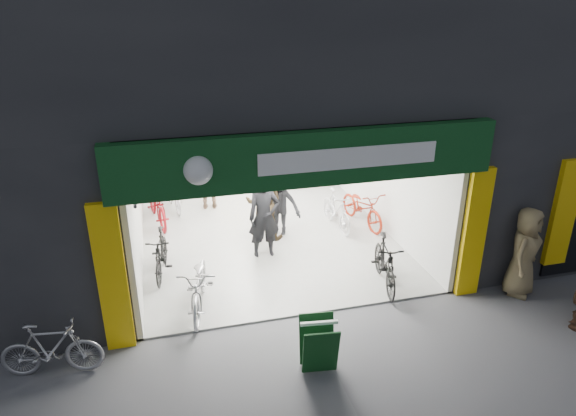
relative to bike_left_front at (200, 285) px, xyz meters
name	(u,v)px	position (x,y,z in m)	size (l,w,h in m)	color
ground	(307,315)	(1.84, -0.73, -0.50)	(60.00, 60.00, 0.00)	#56565B
building	(286,45)	(2.75, 4.26, 3.81)	(17.00, 10.27, 8.00)	#232326
bike_left_front	(200,285)	(0.00, 0.00, 0.00)	(0.67, 1.92, 1.01)	#B2B2B7
bike_left_midfront	(161,254)	(-0.66, 1.46, -0.02)	(0.46, 1.61, 0.97)	black
bike_left_midback	(157,203)	(-0.66, 4.20, 0.02)	(0.70, 2.01, 1.05)	maroon
bike_left_back	(173,194)	(-0.23, 4.94, -0.04)	(0.44, 1.54, 0.93)	silver
bike_right_front	(385,263)	(3.64, -0.13, 0.02)	(0.49, 1.73, 1.04)	black
bike_right_mid	(362,207)	(4.34, 2.75, -0.02)	(0.64, 1.83, 0.96)	maroon
bike_right_back	(336,210)	(3.64, 2.73, -0.02)	(0.46, 1.62, 0.98)	silver
parked_bike	(51,349)	(-2.38, -1.22, -0.04)	(0.44, 1.54, 0.93)	#AAAAAF
customer_a	(264,217)	(1.59, 1.72, 0.46)	(0.70, 0.46, 1.92)	black
customer_b	(264,203)	(1.78, 2.62, 0.41)	(0.88, 0.69, 1.82)	#352818
customer_c	(279,204)	(2.17, 2.69, 0.32)	(1.06, 0.61, 1.64)	black
customer_d	(209,180)	(0.74, 4.74, 0.34)	(0.99, 0.41, 1.68)	#7C5F48
pedestrian_near	(524,252)	(6.09, -1.03, 0.40)	(0.88, 0.57, 1.80)	olive
sandwich_board	(319,344)	(1.60, -2.15, -0.03)	(0.62, 0.63, 0.85)	#0D3714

